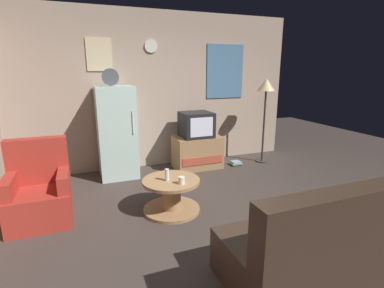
% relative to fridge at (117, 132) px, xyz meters
% --- Properties ---
extents(ground_plane, '(12.00, 12.00, 0.00)m').
position_rel_fridge_xyz_m(ground_plane, '(0.81, -2.06, -0.75)').
color(ground_plane, '#3D332D').
extents(wall_with_art, '(5.20, 0.12, 2.74)m').
position_rel_fridge_xyz_m(wall_with_art, '(0.82, 0.39, 0.62)').
color(wall_with_art, tan).
rests_on(wall_with_art, ground_plane).
extents(fridge, '(0.60, 0.62, 1.77)m').
position_rel_fridge_xyz_m(fridge, '(0.00, 0.00, 0.00)').
color(fridge, silver).
rests_on(fridge, ground_plane).
extents(tv_stand, '(0.84, 0.53, 0.58)m').
position_rel_fridge_xyz_m(tv_stand, '(1.40, -0.08, -0.46)').
color(tv_stand, '#9E754C').
rests_on(tv_stand, ground_plane).
extents(crt_tv, '(0.54, 0.51, 0.44)m').
position_rel_fridge_xyz_m(crt_tv, '(1.38, -0.08, 0.05)').
color(crt_tv, black).
rests_on(crt_tv, tv_stand).
extents(standing_lamp, '(0.32, 0.32, 1.59)m').
position_rel_fridge_xyz_m(standing_lamp, '(2.71, -0.21, 0.60)').
color(standing_lamp, '#332D28').
rests_on(standing_lamp, ground_plane).
extents(coffee_table, '(0.72, 0.72, 0.42)m').
position_rel_fridge_xyz_m(coffee_table, '(0.45, -1.54, -0.54)').
color(coffee_table, '#9E754C').
rests_on(coffee_table, ground_plane).
extents(wine_glass, '(0.05, 0.05, 0.15)m').
position_rel_fridge_xyz_m(wine_glass, '(0.40, -1.56, -0.26)').
color(wine_glass, silver).
rests_on(wine_glass, coffee_table).
extents(mug_ceramic_white, '(0.08, 0.08, 0.09)m').
position_rel_fridge_xyz_m(mug_ceramic_white, '(0.53, -1.72, -0.29)').
color(mug_ceramic_white, silver).
rests_on(mug_ceramic_white, coffee_table).
extents(armchair, '(0.68, 0.68, 0.96)m').
position_rel_fridge_xyz_m(armchair, '(-1.06, -1.18, -0.42)').
color(armchair, '#A52D23').
rests_on(armchair, ground_plane).
extents(couch, '(1.70, 0.80, 0.92)m').
position_rel_fridge_xyz_m(couch, '(1.30, -3.19, -0.44)').
color(couch, '#38281E').
rests_on(couch, ground_plane).
extents(book_stack, '(0.21, 0.17, 0.07)m').
position_rel_fridge_xyz_m(book_stack, '(2.13, -0.22, -0.72)').
color(book_stack, brown).
rests_on(book_stack, ground_plane).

